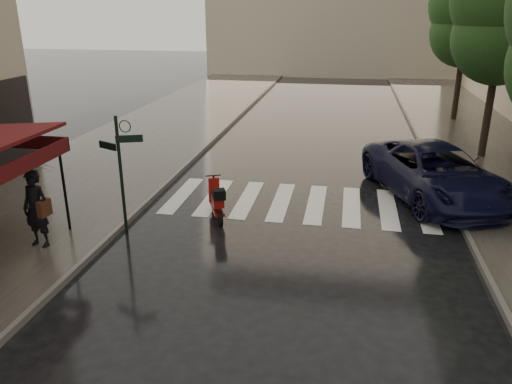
% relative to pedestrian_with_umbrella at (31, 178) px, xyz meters
% --- Properties ---
extents(ground, '(120.00, 120.00, 0.00)m').
position_rel_pedestrian_with_umbrella_xyz_m(ground, '(2.84, -1.78, -1.82)').
color(ground, black).
rests_on(ground, ground).
extents(sidewalk_near, '(6.00, 60.00, 0.12)m').
position_rel_pedestrian_with_umbrella_xyz_m(sidewalk_near, '(-1.66, 10.22, -1.76)').
color(sidewalk_near, '#38332D').
rests_on(sidewalk_near, ground).
extents(sidewalk_far, '(5.50, 60.00, 0.12)m').
position_rel_pedestrian_with_umbrella_xyz_m(sidewalk_far, '(13.09, 10.22, -1.76)').
color(sidewalk_far, '#38332D').
rests_on(sidewalk_far, ground).
extents(curb_near, '(0.12, 60.00, 0.16)m').
position_rel_pedestrian_with_umbrella_xyz_m(curb_near, '(1.39, 10.22, -1.75)').
color(curb_near, '#595651').
rests_on(curb_near, ground).
extents(curb_far, '(0.12, 60.00, 0.16)m').
position_rel_pedestrian_with_umbrella_xyz_m(curb_far, '(10.29, 10.22, -1.75)').
color(curb_far, '#595651').
rests_on(curb_far, ground).
extents(crosswalk, '(7.85, 3.20, 0.01)m').
position_rel_pedestrian_with_umbrella_xyz_m(crosswalk, '(5.81, 4.22, -1.82)').
color(crosswalk, silver).
rests_on(crosswalk, ground).
extents(signpost, '(1.17, 0.29, 3.10)m').
position_rel_pedestrian_with_umbrella_xyz_m(signpost, '(1.65, 1.22, 0.01)').
color(signpost, black).
rests_on(signpost, ground).
extents(tree_mid, '(3.80, 3.80, 8.34)m').
position_rel_pedestrian_with_umbrella_xyz_m(tree_mid, '(12.34, 10.22, 3.77)').
color(tree_mid, black).
rests_on(tree_mid, sidewalk_far).
extents(tree_far, '(3.80, 3.80, 8.16)m').
position_rel_pedestrian_with_umbrella_xyz_m(tree_far, '(12.54, 17.22, 3.63)').
color(tree_far, black).
rests_on(tree_far, sidewalk_far).
extents(pedestrian_with_umbrella, '(1.28, 1.29, 2.57)m').
position_rel_pedestrian_with_umbrella_xyz_m(pedestrian_with_umbrella, '(0.00, 0.00, 0.00)').
color(pedestrian_with_umbrella, black).
rests_on(pedestrian_with_umbrella, sidewalk_near).
extents(scooter, '(0.84, 1.55, 1.08)m').
position_rel_pedestrian_with_umbrella_xyz_m(scooter, '(3.71, 2.61, -1.32)').
color(scooter, black).
rests_on(scooter, ground).
extents(parked_car, '(4.57, 6.43, 1.63)m').
position_rel_pedestrian_with_umbrella_xyz_m(parked_car, '(9.84, 5.40, -1.01)').
color(parked_car, black).
rests_on(parked_car, ground).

